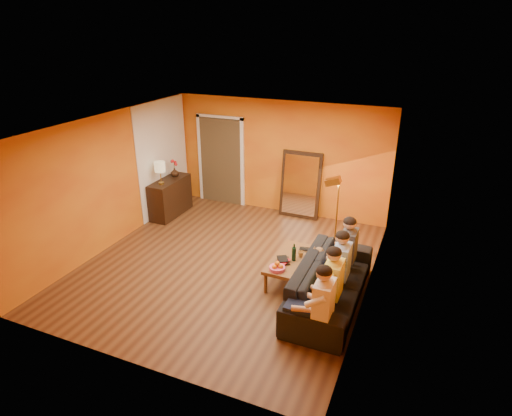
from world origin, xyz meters
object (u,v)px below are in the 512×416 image
at_px(floor_lamp, 337,214).
at_px(person_mid_right, 341,267).
at_px(coffee_table, 291,269).
at_px(dog, 318,270).
at_px(vase, 175,172).
at_px(laptop, 308,251).
at_px(table_lamp, 160,173).
at_px(wine_bottle, 294,252).
at_px(sideboard, 170,197).
at_px(person_mid_left, 333,285).
at_px(tumbler, 301,254).
at_px(sofa, 330,282).
at_px(person_far_right, 348,251).
at_px(mirror_frame, 301,185).
at_px(person_far_left, 323,306).

relative_size(floor_lamp, person_mid_right, 1.18).
xyz_separation_m(coffee_table, dog, (0.49, -0.11, 0.16)).
height_order(person_mid_right, vase, person_mid_right).
bearing_deg(dog, laptop, 126.19).
distance_m(table_lamp, wine_bottle, 3.81).
bearing_deg(sideboard, person_mid_left, -28.69).
height_order(wine_bottle, tumbler, wine_bottle).
relative_size(sofa, person_far_right, 1.98).
bearing_deg(dog, person_far_right, 47.21).
relative_size(mirror_frame, person_far_right, 1.25).
bearing_deg(person_far_left, floor_lamp, 99.48).
bearing_deg(dog, floor_lamp, 94.97).
relative_size(tumbler, laptop, 0.33).
bearing_deg(sofa, wine_bottle, 66.35).
distance_m(mirror_frame, person_far_left, 4.32).
bearing_deg(wine_bottle, sofa, -23.65).
bearing_deg(person_mid_right, dog, 159.77).
relative_size(sideboard, wine_bottle, 3.81).
distance_m(floor_lamp, dog, 1.61).
relative_size(mirror_frame, floor_lamp, 1.06).
relative_size(person_mid_left, wine_bottle, 3.94).
distance_m(person_mid_right, laptop, 0.96).
bearing_deg(vase, wine_bottle, -28.06).
bearing_deg(floor_lamp, person_mid_right, -75.51).
distance_m(dog, tumbler, 0.45).
relative_size(person_mid_right, vase, 5.94).
height_order(sofa, wine_bottle, wine_bottle).
distance_m(mirror_frame, table_lamp, 3.13).
relative_size(laptop, vase, 1.47).
relative_size(person_mid_right, tumbler, 12.21).
bearing_deg(sofa, person_far_left, -172.59).
bearing_deg(sideboard, floor_lamp, -1.79).
bearing_deg(tumbler, person_mid_right, -26.31).
relative_size(person_mid_left, vase, 5.94).
distance_m(sideboard, table_lamp, 0.74).
bearing_deg(mirror_frame, coffee_table, -75.52).
relative_size(table_lamp, person_mid_left, 0.42).
bearing_deg(coffee_table, sofa, -24.07).
bearing_deg(person_mid_left, floor_lamp, 101.72).
height_order(sideboard, wine_bottle, sideboard).
bearing_deg(person_mid_left, table_lamp, 154.42).
bearing_deg(mirror_frame, sideboard, -158.84).
xyz_separation_m(floor_lamp, dog, (0.07, -1.57, -0.35)).
bearing_deg(person_mid_right, sideboard, 157.15).
xyz_separation_m(person_far_left, wine_bottle, (-0.84, 1.31, -0.03)).
height_order(person_far_right, laptop, person_far_right).
xyz_separation_m(sideboard, person_mid_left, (4.37, -2.39, 0.18)).
bearing_deg(sofa, table_lamp, 68.83).
relative_size(mirror_frame, person_mid_left, 1.25).
bearing_deg(floor_lamp, laptop, -103.16).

